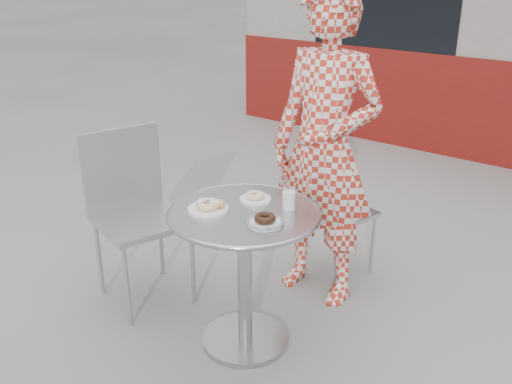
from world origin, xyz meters
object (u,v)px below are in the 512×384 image
Objects in this scene: bistro_table at (244,245)px; plate_near at (209,206)px; milk_cup at (289,200)px; plate_far at (255,197)px; plate_checker at (265,221)px; chair_far at (334,236)px; chair_left at (143,251)px; seated_person at (325,149)px.

plate_near is at bearing -145.56° from bistro_table.
plate_near is 0.38m from milk_cup.
plate_checker is at bearing -42.23° from plate_far.
chair_far is 4.13× the size of plate_near.
chair_left is 1.03m from milk_cup.
bistro_table is 0.93× the size of chair_far.
seated_person reaches higher than chair_left.
chair_far is 0.93m from plate_far.
chair_far is at bearing 103.34° from milk_cup.
milk_cup is at bearing 40.96° from plate_near.
seated_person is 0.55m from plate_far.
bistro_table is 4.36× the size of plate_checker.
plate_near is at bearing 97.61° from chair_far.
chair_far reaches higher than bistro_table.
plate_checker is (0.30, 0.05, -0.01)m from plate_near.
chair_far is (-0.03, 0.91, -0.32)m from bistro_table.
plate_near is at bearing -102.13° from seated_person.
milk_cup is (0.29, 0.25, 0.03)m from plate_near.
chair_left reaches higher than plate_near.
milk_cup reaches higher than plate_near.
bistro_table is 3.83× the size of plate_near.
chair_left is 5.03× the size of plate_near.
seated_person is 11.41× the size of plate_far.
chair_far is 4.69× the size of plate_checker.
seated_person is at bearing 104.20° from milk_cup.
plate_near reaches higher than plate_far.
chair_left is at bearing 178.99° from plate_checker.
milk_cup is at bearing 46.09° from bistro_table.
plate_checker is at bearing -15.90° from bistro_table.
chair_far is 0.45× the size of seated_person.
plate_far is 0.80× the size of plate_near.
milk_cup is at bearing 93.66° from plate_checker.
plate_far is at bearing -60.30° from chair_left.
seated_person reaches higher than chair_far.
plate_checker reaches higher than bistro_table.
bistro_table is 0.32m from milk_cup.
bistro_table is at bearing -92.10° from seated_person.
plate_near is 1.85× the size of milk_cup.
chair_far reaches higher than plate_near.
plate_checker is at bearing 9.33° from plate_near.
chair_left reaches higher than plate_far.
plate_near reaches higher than bistro_table.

